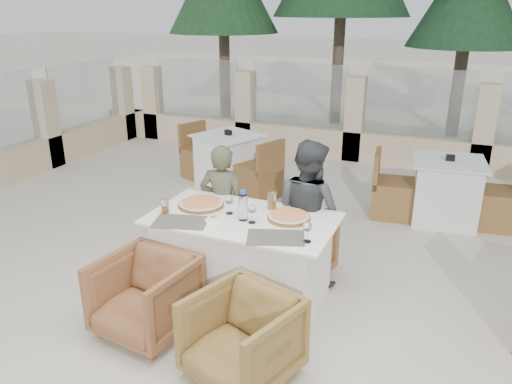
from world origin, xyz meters
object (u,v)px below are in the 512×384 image
at_px(wine_glass_corner, 307,231).
at_px(bg_table_a, 229,161).
at_px(olive_dish, 214,218).
at_px(pizza_right, 289,217).
at_px(beer_glass_right, 272,201).
at_px(dining_table, 243,257).
at_px(armchair_near_right, 242,338).
at_px(beer_glass_left, 165,206).
at_px(diner_right, 308,212).
at_px(water_bottle, 243,205).
at_px(armchair_far_left, 213,233).
at_px(armchair_far_right, 293,247).
at_px(armchair_near_left, 145,296).
at_px(wine_glass_near, 252,213).
at_px(wine_glass_centre, 229,204).
at_px(pizza_left, 201,203).
at_px(diner_left, 223,207).
at_px(bg_table_b, 446,191).

bearing_deg(wine_glass_corner, bg_table_a, 125.77).
bearing_deg(olive_dish, bg_table_a, 113.51).
height_order(pizza_right, beer_glass_right, beer_glass_right).
relative_size(pizza_right, olive_dish, 3.32).
height_order(dining_table, armchair_near_right, dining_table).
xyz_separation_m(beer_glass_left, diner_right, (1.09, 0.70, -0.15)).
distance_m(wine_glass_corner, beer_glass_right, 0.71).
relative_size(water_bottle, armchair_far_left, 0.38).
bearing_deg(armchair_far_right, water_bottle, 78.85).
relative_size(pizza_right, wine_glass_corner, 1.98).
distance_m(pizza_right, diner_right, 0.42).
height_order(armchair_near_left, diner_right, diner_right).
distance_m(wine_glass_near, olive_dish, 0.33).
xyz_separation_m(armchair_near_right, bg_table_a, (-1.82, 3.58, 0.07)).
bearing_deg(beer_glass_right, armchair_far_right, 59.58).
relative_size(pizza_right, wine_glass_centre, 1.98).
bearing_deg(pizza_left, armchair_near_right, -50.34).
bearing_deg(wine_glass_corner, armchair_far_right, 115.83).
bearing_deg(armchair_near_left, water_bottle, 62.37).
height_order(water_bottle, armchair_near_right, water_bottle).
xyz_separation_m(beer_glass_right, diner_right, (0.26, 0.24, -0.16)).
bearing_deg(dining_table, pizza_right, 17.07).
bearing_deg(armchair_near_right, armchair_far_right, 113.89).
relative_size(wine_glass_corner, armchair_far_left, 0.26).
relative_size(armchair_near_left, diner_left, 0.56).
distance_m(dining_table, wine_glass_near, 0.50).
bearing_deg(armchair_far_left, olive_dish, 129.55).
distance_m(beer_glass_right, olive_dish, 0.57).
height_order(pizza_left, bg_table_b, pizza_left).
bearing_deg(bg_table_b, pizza_left, -136.47).
height_order(olive_dish, bg_table_a, olive_dish).
height_order(wine_glass_corner, diner_right, diner_right).
xyz_separation_m(pizza_left, armchair_near_right, (0.88, -1.06, -0.48)).
xyz_separation_m(wine_glass_corner, diner_right, (-0.23, 0.76, -0.17)).
relative_size(pizza_right, diner_left, 0.29).
bearing_deg(beer_glass_left, wine_glass_centre, 21.60).
bearing_deg(bg_table_a, armchair_far_right, -28.95).
distance_m(bg_table_a, bg_table_b, 2.96).
distance_m(armchair_near_left, diner_right, 1.64).
relative_size(wine_glass_centre, bg_table_b, 0.11).
distance_m(pizza_left, wine_glass_near, 0.60).
distance_m(dining_table, bg_table_b, 2.94).
bearing_deg(bg_table_b, wine_glass_near, -125.77).
xyz_separation_m(wine_glass_corner, olive_dish, (-0.85, 0.08, -0.07)).
distance_m(dining_table, armchair_far_right, 0.59).
xyz_separation_m(wine_glass_corner, bg_table_b, (0.91, 2.73, -0.48)).
bearing_deg(bg_table_a, water_bottle, -39.49).
distance_m(armchair_near_left, bg_table_a, 3.51).
bearing_deg(armchair_far_right, pizza_left, 43.51).
distance_m(armchair_near_right, diner_right, 1.53).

